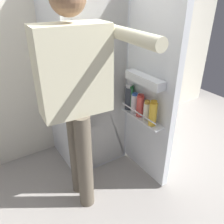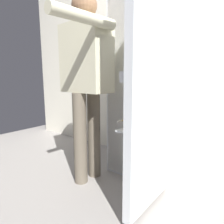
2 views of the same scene
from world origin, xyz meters
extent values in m
plane|color=gray|center=(0.00, 0.00, 0.00)|extent=(5.08, 5.08, 0.00)
cube|color=silver|center=(0.00, 0.87, 1.24)|extent=(4.40, 0.10, 2.49)
cube|color=silver|center=(0.00, 0.53, 0.88)|extent=(0.58, 0.57, 1.77)
cube|color=white|center=(0.00, 0.25, 0.88)|extent=(0.54, 0.01, 1.73)
cube|color=white|center=(0.00, 0.30, 0.85)|extent=(0.50, 0.09, 0.01)
cube|color=silver|center=(0.32, -0.03, 0.88)|extent=(0.06, 0.56, 1.70)
cube|color=white|center=(0.24, -0.03, 0.61)|extent=(0.10, 0.46, 0.01)
cylinder|color=silver|center=(0.20, -0.03, 0.68)|extent=(0.01, 0.44, 0.01)
cube|color=white|center=(0.24, -0.03, 0.96)|extent=(0.09, 0.39, 0.07)
cylinder|color=#DB4C47|center=(0.25, 0.00, 0.71)|extent=(0.06, 0.06, 0.18)
cylinder|color=#B22D28|center=(0.25, 0.00, 0.81)|extent=(0.05, 0.05, 0.02)
cylinder|color=green|center=(0.25, 0.15, 0.73)|extent=(0.06, 0.06, 0.21)
cylinder|color=#195B28|center=(0.25, 0.15, 0.84)|extent=(0.05, 0.05, 0.02)
cylinder|color=gold|center=(0.24, -0.17, 0.72)|extent=(0.06, 0.06, 0.19)
cylinder|color=#BC8419|center=(0.24, -0.17, 0.82)|extent=(0.05, 0.05, 0.02)
cylinder|color=#EDE5CC|center=(0.25, -0.08, 0.70)|extent=(0.06, 0.06, 0.15)
cylinder|color=#B78933|center=(0.25, -0.08, 0.78)|extent=(0.05, 0.05, 0.02)
cylinder|color=white|center=(0.25, 0.08, 0.70)|extent=(0.07, 0.07, 0.16)
cylinder|color=#335BB2|center=(0.25, 0.08, 0.79)|extent=(0.05, 0.05, 0.02)
cylinder|color=#333842|center=(0.24, 0.16, 0.73)|extent=(0.07, 0.07, 0.21)
cylinder|color=silver|center=(0.24, 0.16, 0.84)|extent=(0.06, 0.06, 0.02)
cylinder|color=gold|center=(0.09, 0.30, 0.91)|extent=(0.08, 0.08, 0.11)
cylinder|color=#665B4C|center=(-0.32, 0.10, 0.41)|extent=(0.12, 0.12, 0.83)
cylinder|color=#665B4C|center=(-0.33, -0.08, 0.41)|extent=(0.12, 0.12, 0.83)
cube|color=beige|center=(-0.33, 0.01, 1.12)|extent=(0.49, 0.25, 0.59)
sphere|color=#936B4C|center=(-0.33, 0.01, 1.55)|extent=(0.21, 0.21, 0.21)
cylinder|color=beige|center=(-0.31, 0.25, 1.10)|extent=(0.08, 0.08, 0.55)
cylinder|color=beige|center=(-0.07, -0.25, 1.35)|extent=(0.12, 0.56, 0.08)
camera|label=1|loc=(-0.90, -1.34, 1.59)|focal=36.99mm
camera|label=2|loc=(0.94, -1.26, 0.96)|focal=31.93mm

